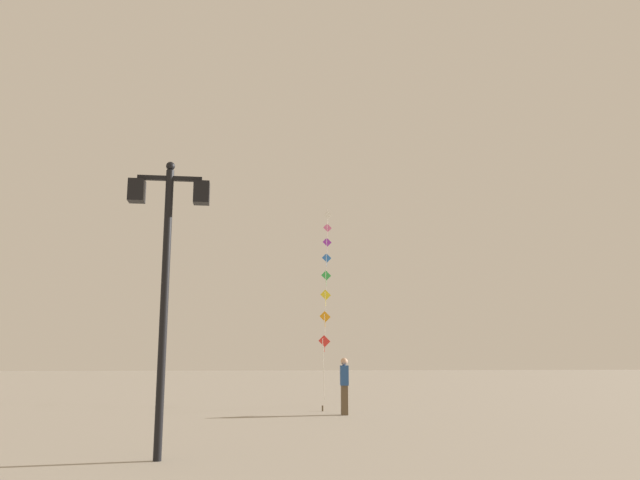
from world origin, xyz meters
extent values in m
plane|color=gray|center=(0.00, 20.00, 0.00)|extent=(160.00, 160.00, 0.00)
cylinder|color=black|center=(-1.81, 8.68, 2.50)|extent=(0.14, 0.14, 5.01)
sphere|color=black|center=(-1.81, 8.68, 5.09)|extent=(0.16, 0.16, 0.16)
cube|color=black|center=(-1.81, 8.68, 4.86)|extent=(1.14, 0.08, 0.08)
cube|color=black|center=(-2.38, 8.68, 4.61)|extent=(0.28, 0.28, 0.40)
cube|color=beige|center=(-2.38, 8.68, 4.61)|extent=(0.19, 0.19, 0.30)
cube|color=black|center=(-1.24, 8.68, 4.61)|extent=(0.28, 0.28, 0.40)
cube|color=beige|center=(-1.24, 8.68, 4.61)|extent=(0.19, 0.19, 0.30)
cylinder|color=brown|center=(2.27, 18.64, 0.09)|extent=(0.06, 0.06, 0.18)
cylinder|color=silver|center=(2.49, 20.08, 1.26)|extent=(0.47, 2.88, 2.18)
cylinder|color=silver|center=(2.82, 22.18, 2.85)|extent=(0.23, 1.35, 1.03)
cylinder|color=silver|center=(3.03, 23.51, 3.87)|extent=(0.23, 1.35, 1.03)
cylinder|color=silver|center=(3.24, 24.85, 4.88)|extent=(0.23, 1.35, 1.03)
cylinder|color=silver|center=(3.45, 26.19, 5.89)|extent=(0.23, 1.35, 1.03)
cylinder|color=silver|center=(3.65, 27.53, 6.91)|extent=(0.23, 1.35, 1.03)
cylinder|color=silver|center=(3.86, 28.87, 7.92)|extent=(0.23, 1.35, 1.03)
cylinder|color=silver|center=(4.07, 30.21, 8.93)|extent=(0.23, 1.35, 1.03)
cube|color=red|center=(2.72, 21.51, 2.35)|extent=(0.44, 0.11, 0.45)
cylinder|color=red|center=(2.72, 21.51, 2.06)|extent=(0.02, 0.04, 0.24)
cube|color=orange|center=(2.92, 22.84, 3.36)|extent=(0.45, 0.05, 0.45)
cylinder|color=orange|center=(2.92, 22.84, 3.06)|extent=(0.02, 0.05, 0.25)
cube|color=yellow|center=(3.13, 24.18, 4.37)|extent=(0.45, 0.05, 0.45)
cylinder|color=yellow|center=(3.13, 24.18, 4.05)|extent=(0.02, 0.02, 0.31)
cube|color=green|center=(3.34, 25.52, 5.39)|extent=(0.45, 0.08, 0.45)
cylinder|color=green|center=(3.34, 25.52, 5.05)|extent=(0.02, 0.05, 0.33)
cube|color=blue|center=(3.55, 26.86, 6.40)|extent=(0.44, 0.12, 0.45)
cylinder|color=blue|center=(3.55, 26.86, 6.10)|extent=(0.03, 0.05, 0.26)
cube|color=purple|center=(3.76, 28.20, 7.41)|extent=(0.45, 0.09, 0.45)
cylinder|color=purple|center=(3.76, 28.20, 7.13)|extent=(0.02, 0.02, 0.23)
cube|color=pink|center=(3.97, 29.54, 8.42)|extent=(0.45, 0.03, 0.45)
cylinder|color=pink|center=(3.97, 29.54, 8.14)|extent=(0.02, 0.02, 0.23)
cube|color=white|center=(4.18, 30.87, 9.44)|extent=(0.45, 0.08, 0.45)
cylinder|color=white|center=(4.18, 30.87, 9.11)|extent=(0.02, 0.02, 0.32)
cube|color=brown|center=(2.74, 17.12, 0.45)|extent=(0.22, 0.32, 0.90)
cube|color=#264C8C|center=(2.74, 17.12, 1.18)|extent=(0.27, 0.40, 0.60)
sphere|color=tan|center=(2.74, 17.12, 1.60)|extent=(0.22, 0.22, 0.22)
cylinder|color=#264C8C|center=(2.76, 17.34, 1.35)|extent=(0.12, 0.40, 0.50)
camera|label=1|loc=(-0.53, -2.58, 1.65)|focal=35.66mm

